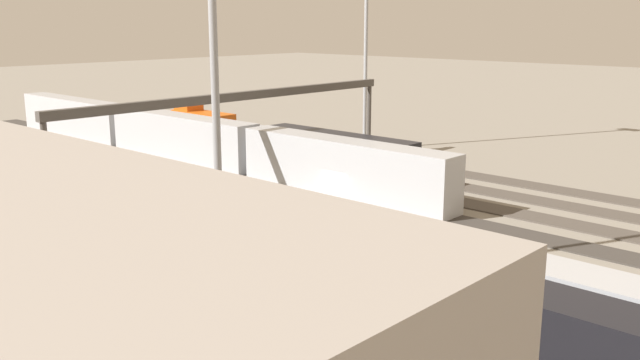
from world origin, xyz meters
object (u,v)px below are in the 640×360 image
object	(u,v)px
train_on_track_6	(399,258)
train_on_track_1	(202,123)
train_on_track_2	(191,132)
train_on_track_3	(181,137)
signal_gantry	(241,103)
train_on_track_7	(99,201)

from	to	relation	value
train_on_track_6	train_on_track_1	distance (m)	56.49
train_on_track_2	train_on_track_3	bearing A→B (deg)	134.18
train_on_track_2	train_on_track_1	distance (m)	6.66
train_on_track_3	signal_gantry	bearing A→B (deg)	169.35
train_on_track_7	train_on_track_6	bearing A→B (deg)	-168.43
train_on_track_2	signal_gantry	world-z (taller)	signal_gantry
signal_gantry	train_on_track_6	bearing A→B (deg)	156.03
train_on_track_3	train_on_track_1	world-z (taller)	same
signal_gantry	train_on_track_7	bearing A→B (deg)	101.87
train_on_track_3	train_on_track_1	bearing A→B (deg)	-47.20
train_on_track_3	train_on_track_2	xyz separation A→B (m)	(4.86, -5.00, -0.52)
train_on_track_3	train_on_track_2	distance (m)	6.99
train_on_track_3	train_on_track_1	distance (m)	13.64
train_on_track_2	train_on_track_1	xyz separation A→B (m)	(4.40, -5.00, 0.06)
train_on_track_2	train_on_track_6	distance (m)	50.40
train_on_track_3	train_on_track_2	bearing A→B (deg)	-45.82
train_on_track_2	signal_gantry	xyz separation A→B (m)	(-18.15, 7.50, 5.63)
train_on_track_2	train_on_track_1	world-z (taller)	train_on_track_1
train_on_track_7	train_on_track_6	xyz separation A→B (m)	(-24.43, -5.00, 0.00)
train_on_track_3	train_on_track_1	size ratio (longest dim) A/B	7.14
train_on_track_6	signal_gantry	world-z (taller)	signal_gantry
train_on_track_3	train_on_track_7	bearing A→B (deg)	130.32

